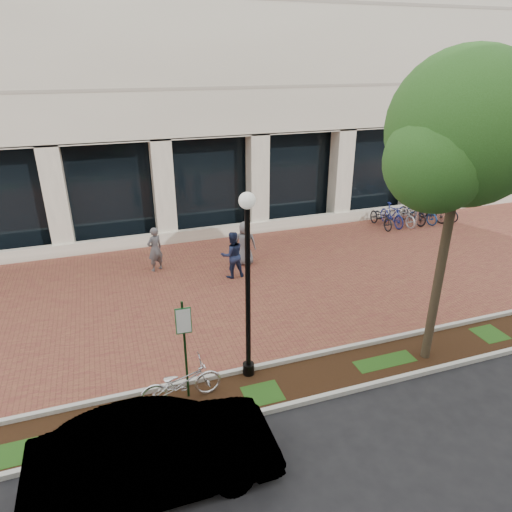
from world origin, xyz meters
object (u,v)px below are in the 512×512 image
object	(u,v)px
street_tree	(465,139)
pedestrian_right	(245,243)
pedestrian_left	(155,249)
bike_rack_cluster	(412,213)
sedan_near_curb	(157,454)
pedestrian_mid	(232,255)
locked_bicycle	(181,383)
bollard	(417,218)
lamppost	(248,279)
parking_sign	(185,339)

from	to	relation	value
street_tree	pedestrian_right	distance (m)	8.78
pedestrian_left	bike_rack_cluster	world-z (taller)	pedestrian_left
pedestrian_right	sedan_near_curb	size ratio (longest dim) A/B	0.38
pedestrian_right	street_tree	bearing A→B (deg)	128.99
pedestrian_mid	bike_rack_cluster	xyz separation A→B (m)	(9.40, 2.70, -0.35)
locked_bicycle	bollard	size ratio (longest dim) A/B	1.76
lamppost	sedan_near_curb	xyz separation A→B (m)	(-2.48, -2.43, -1.86)
pedestrian_right	parking_sign	bearing A→B (deg)	79.93
street_tree	parking_sign	bearing A→B (deg)	175.73
pedestrian_left	sedan_near_curb	distance (m)	9.17
street_tree	bollard	bearing A→B (deg)	54.81
locked_bicycle	pedestrian_mid	world-z (taller)	pedestrian_mid
bike_rack_cluster	sedan_near_curb	xyz separation A→B (m)	(-13.02, -10.39, 0.23)
bollard	sedan_near_curb	world-z (taller)	sedan_near_curb
parking_sign	bike_rack_cluster	world-z (taller)	parking_sign
street_tree	pedestrian_right	size ratio (longest dim) A/B	4.45
pedestrian_left	bollard	world-z (taller)	pedestrian_left
locked_bicycle	sedan_near_curb	size ratio (longest dim) A/B	0.43
street_tree	pedestrian_left	distance (m)	10.58
pedestrian_mid	bike_rack_cluster	size ratio (longest dim) A/B	0.40
parking_sign	street_tree	xyz separation A→B (m)	(6.10, -0.46, 3.95)
pedestrian_mid	pedestrian_right	xyz separation A→B (m)	(0.74, 0.88, -0.01)
parking_sign	bike_rack_cluster	xyz separation A→B (m)	(12.07, 8.29, -1.07)
lamppost	street_tree	xyz separation A→B (m)	(4.57, -0.78, 2.94)
pedestrian_mid	bollard	bearing A→B (deg)	-170.82
pedestrian_left	sedan_near_curb	bearing A→B (deg)	55.41
parking_sign	street_tree	bearing A→B (deg)	-0.76
bike_rack_cluster	street_tree	bearing A→B (deg)	-129.10
sedan_near_curb	pedestrian_mid	bearing A→B (deg)	-25.16
pedestrian_left	sedan_near_curb	world-z (taller)	pedestrian_left
street_tree	sedan_near_curb	world-z (taller)	street_tree
lamppost	pedestrian_left	size ratio (longest dim) A/B	2.79
street_tree	locked_bicycle	world-z (taller)	street_tree
parking_sign	sedan_near_curb	world-z (taller)	parking_sign
bike_rack_cluster	pedestrian_left	bearing A→B (deg)	-178.53
parking_sign	lamppost	distance (m)	1.87
street_tree	pedestrian_right	xyz separation A→B (m)	(-2.69, 6.92, -4.67)
lamppost	bollard	bearing A→B (deg)	35.27
bike_rack_cluster	sedan_near_curb	bearing A→B (deg)	-146.17
bike_rack_cluster	sedan_near_curb	distance (m)	16.66
bollard	pedestrian_mid	bearing A→B (deg)	-167.83
lamppost	pedestrian_left	world-z (taller)	lamppost
locked_bicycle	bike_rack_cluster	bearing A→B (deg)	-59.60
bike_rack_cluster	sedan_near_curb	world-z (taller)	sedan_near_curb
street_tree	pedestrian_left	size ratio (longest dim) A/B	4.50
locked_bicycle	pedestrian_right	bearing A→B (deg)	-32.58
pedestrian_left	pedestrian_mid	size ratio (longest dim) A/B	0.98
street_tree	locked_bicycle	xyz separation A→B (m)	(-6.26, 0.39, -5.02)
parking_sign	bollard	world-z (taller)	parking_sign
pedestrian_left	sedan_near_curb	xyz separation A→B (m)	(-1.18, -9.10, -0.11)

